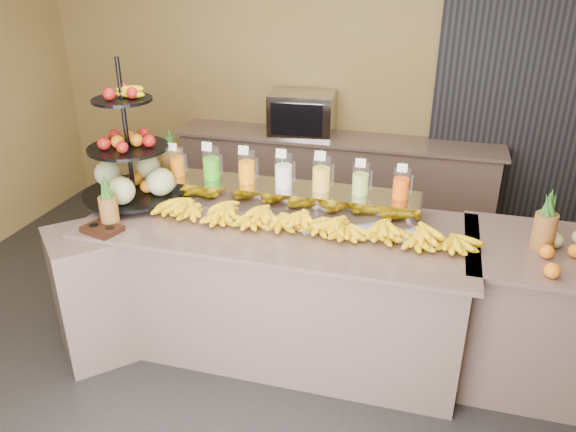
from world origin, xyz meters
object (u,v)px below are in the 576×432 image
at_px(condiment_caddy, 102,229).
at_px(pitcher_tray, 284,196).
at_px(oven_warmer, 302,114).
at_px(fruit_stand, 137,167).
at_px(banana_heap, 303,217).
at_px(right_fruit_pile, 571,251).

bearing_deg(condiment_caddy, pitcher_tray, 34.16).
bearing_deg(oven_warmer, fruit_stand, -114.93).
distance_m(fruit_stand, oven_warmer, 1.97).
bearing_deg(banana_heap, condiment_caddy, -162.68).
xyz_separation_m(banana_heap, oven_warmer, (-0.50, 1.97, 0.12)).
bearing_deg(pitcher_tray, condiment_caddy, -145.84).
distance_m(right_fruit_pile, oven_warmer, 2.86).
relative_size(banana_heap, fruit_stand, 2.19).
bearing_deg(banana_heap, right_fruit_pile, -0.62).
relative_size(pitcher_tray, fruit_stand, 1.88).
xyz_separation_m(fruit_stand, right_fruit_pile, (2.76, -0.15, -0.18)).
relative_size(right_fruit_pile, oven_warmer, 0.70).
height_order(pitcher_tray, fruit_stand, fruit_stand).
distance_m(banana_heap, oven_warmer, 2.03).
bearing_deg(condiment_caddy, oven_warmer, 73.35).
height_order(right_fruit_pile, oven_warmer, oven_warmer).
bearing_deg(pitcher_tray, banana_heap, -54.85).
distance_m(banana_heap, condiment_caddy, 1.26).
bearing_deg(fruit_stand, banana_heap, 9.62).
relative_size(fruit_stand, right_fruit_pile, 2.35).
distance_m(banana_heap, fruit_stand, 1.23).
height_order(fruit_stand, condiment_caddy, fruit_stand).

